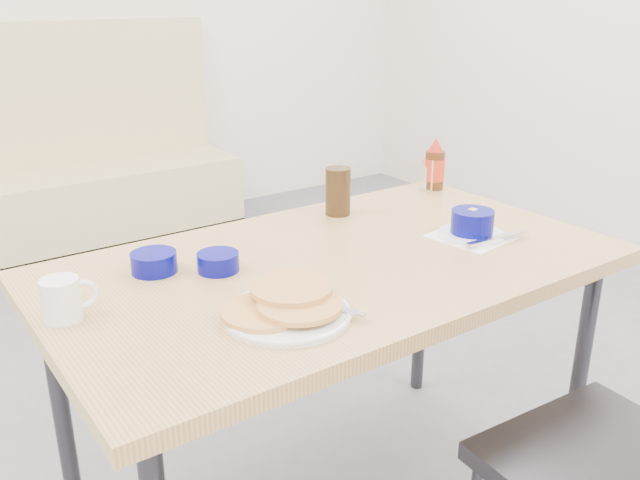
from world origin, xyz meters
TOP-DOWN VIEW (x-y plane):
  - booth_bench at (0.00, 2.78)m, footprint 1.90×0.56m
  - dining_table at (0.00, 0.25)m, footprint 1.40×0.80m
  - pancake_plate at (-0.26, 0.06)m, footprint 0.26×0.26m
  - coffee_mug at (-0.63, 0.31)m, footprint 0.11×0.08m
  - grits_setting at (0.39, 0.16)m, footprint 0.23×0.21m
  - creamer_bowl at (-0.39, 0.43)m, footprint 0.11×0.11m
  - butter_bowl at (-0.27, 0.35)m, footprint 0.10×0.10m
  - amber_tumbler at (0.22, 0.53)m, footprint 0.09×0.09m
  - condiment_caddy at (0.64, 0.58)m, footprint 0.10×0.08m
  - syrup_bottle at (0.64, 0.56)m, footprint 0.07×0.07m

SIDE VIEW (x-z plane):
  - booth_bench at x=0.00m, z-range -0.26..0.96m
  - dining_table at x=0.00m, z-range 0.32..1.08m
  - pancake_plate at x=-0.26m, z-range 0.76..0.80m
  - butter_bowl at x=-0.27m, z-range 0.76..0.80m
  - creamer_bowl at x=-0.39m, z-range 0.76..0.81m
  - grits_setting at x=0.39m, z-range 0.75..0.83m
  - condiment_caddy at x=0.64m, z-range 0.74..0.85m
  - coffee_mug at x=-0.63m, z-range 0.76..0.85m
  - amber_tumbler at x=0.22m, z-range 0.76..0.90m
  - syrup_bottle at x=0.64m, z-range 0.75..0.92m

